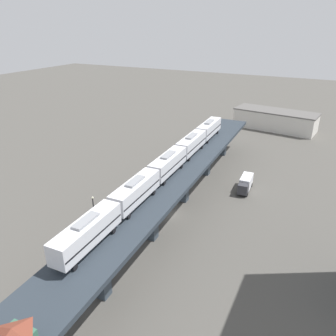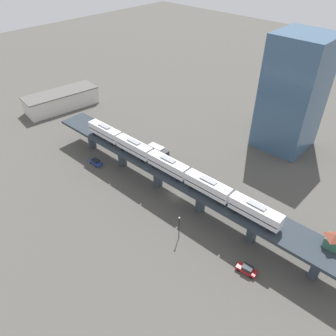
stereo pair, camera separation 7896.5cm
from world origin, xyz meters
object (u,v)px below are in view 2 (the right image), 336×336
at_px(signal_hut, 333,240).
at_px(street_car_blue, 96,162).
at_px(office_tower, 293,94).
at_px(subway_train, 168,165).
at_px(street_lamp, 179,226).
at_px(warehouse_building, 61,100).
at_px(delivery_truck, 158,151).
at_px(street_car_red, 247,269).

height_order(signal_hut, street_car_blue, signal_hut).
bearing_deg(office_tower, subway_train, 168.31).
xyz_separation_m(street_lamp, warehouse_building, (18.48, 80.18, -0.70)).
bearing_deg(office_tower, signal_hut, -142.83).
height_order(street_car_blue, street_lamp, street_lamp).
distance_m(delivery_truck, warehouse_building, 52.29).
xyz_separation_m(street_car_red, warehouse_building, (15.57, 97.07, 2.47)).
relative_size(delivery_truck, office_tower, 0.20).
xyz_separation_m(signal_hut, office_tower, (40.74, 30.89, 8.17)).
relative_size(signal_hut, street_lamp, 0.49).
distance_m(street_car_blue, warehouse_building, 44.12).
xyz_separation_m(street_car_blue, warehouse_building, (14.24, 41.68, 2.47)).
bearing_deg(signal_hut, office_tower, 37.17).
bearing_deg(street_car_blue, office_tower, -35.21).
height_order(street_car_red, street_car_blue, same).
relative_size(subway_train, street_lamp, 9.00).
distance_m(street_car_blue, office_tower, 64.26).
xyz_separation_m(delivery_truck, office_tower, (33.71, -25.21, 16.24)).
xyz_separation_m(street_car_red, street_car_blue, (1.33, 55.39, 0.00)).
xyz_separation_m(signal_hut, delivery_truck, (7.03, 56.10, -8.07)).
bearing_deg(subway_train, office_tower, -11.69).
xyz_separation_m(signal_hut, warehouse_building, (4.36, 108.30, -6.42)).
relative_size(street_car_red, office_tower, 0.13).
bearing_deg(warehouse_building, delivery_truck, -87.08).
height_order(street_lamp, warehouse_building, street_lamp).
bearing_deg(warehouse_building, street_car_red, -99.11).
relative_size(street_car_red, warehouse_building, 0.16).
xyz_separation_m(subway_train, office_tower, (45.74, -9.46, 7.43)).
bearing_deg(delivery_truck, signal_hut, -97.14).
relative_size(street_lamp, warehouse_building, 0.23).
distance_m(street_car_blue, street_lamp, 38.86).
bearing_deg(signal_hut, delivery_truck, 82.86).
relative_size(street_car_red, street_car_blue, 1.04).
height_order(subway_train, signal_hut, subway_train).
bearing_deg(warehouse_building, signal_hut, -92.31).
height_order(subway_train, delivery_truck, subway_train).
height_order(delivery_truck, warehouse_building, warehouse_building).
distance_m(street_lamp, office_tower, 56.65).
bearing_deg(subway_train, street_car_red, -102.03).
relative_size(signal_hut, office_tower, 0.09).
bearing_deg(street_car_red, street_lamp, 99.75).
bearing_deg(office_tower, street_lamp, -177.10).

